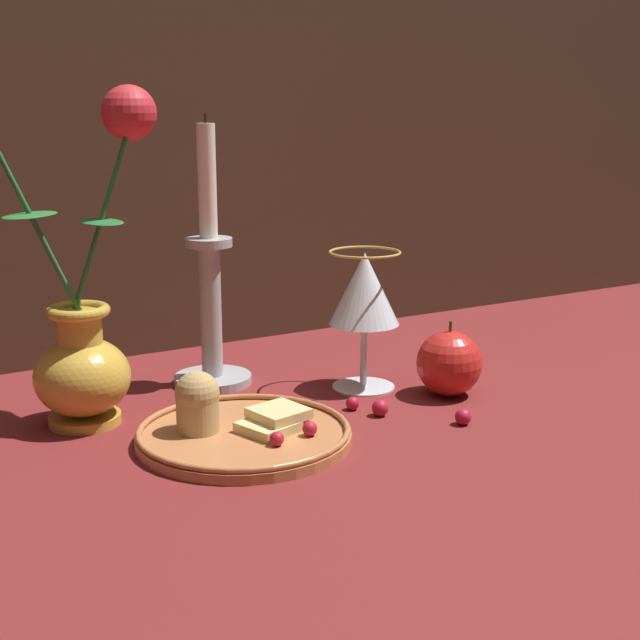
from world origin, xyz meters
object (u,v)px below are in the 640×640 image
object	(u,v)px
vase	(75,303)
candlestick	(212,299)
apple_beside_vase	(449,363)
plate_with_pastries	(239,428)
wine_glass	(364,294)

from	to	relation	value
vase	candlestick	distance (m)	0.19
vase	apple_beside_vase	xyz separation A→B (m)	(0.39, -0.12, -0.09)
vase	plate_with_pastries	world-z (taller)	vase
wine_glass	candlestick	bearing A→B (deg)	144.11
plate_with_pastries	apple_beside_vase	xyz separation A→B (m)	(0.27, 0.01, 0.02)
plate_with_pastries	wine_glass	distance (m)	0.24
plate_with_pastries	vase	bearing A→B (deg)	132.65
wine_glass	vase	bearing A→B (deg)	172.07
vase	wine_glass	size ratio (longest dim) A/B	2.28
plate_with_pastries	apple_beside_vase	size ratio (longest dim) A/B	2.45
vase	wine_glass	xyz separation A→B (m)	(0.32, -0.04, -0.02)
candlestick	apple_beside_vase	size ratio (longest dim) A/B	3.60
plate_with_pastries	wine_glass	xyz separation A→B (m)	(0.20, 0.08, 0.10)
plate_with_pastries	candlestick	bearing A→B (deg)	73.33
plate_with_pastries	candlestick	world-z (taller)	candlestick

